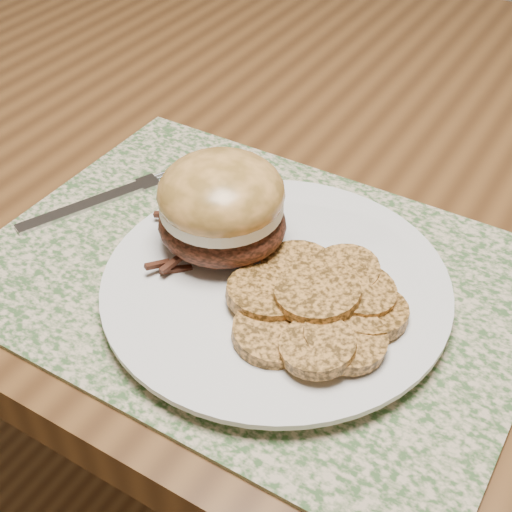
{
  "coord_description": "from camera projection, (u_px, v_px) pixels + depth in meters",
  "views": [
    {
      "loc": [
        0.17,
        -0.63,
        1.15
      ],
      "look_at": [
        -0.05,
        -0.27,
        0.79
      ],
      "focal_mm": 50.0,
      "sensor_mm": 36.0,
      "label": 1
    }
  ],
  "objects": [
    {
      "name": "placemat",
      "position": [
        255.0,
        276.0,
        0.59
      ],
      "size": [
        0.45,
        0.33,
        0.0
      ],
      "primitive_type": "cube",
      "color": "#37562C",
      "rests_on": "dining_table"
    },
    {
      "name": "dinner_plate",
      "position": [
        276.0,
        287.0,
        0.57
      ],
      "size": [
        0.26,
        0.26,
        0.02
      ],
      "primitive_type": "cylinder",
      "color": "silver",
      "rests_on": "placemat"
    },
    {
      "name": "dining_table",
      "position": [
        419.0,
        215.0,
        0.79
      ],
      "size": [
        1.5,
        0.9,
        0.75
      ],
      "color": "brown",
      "rests_on": "ground"
    },
    {
      "name": "fork",
      "position": [
        107.0,
        198.0,
        0.67
      ],
      "size": [
        0.09,
        0.16,
        0.0
      ],
      "rotation": [
        0.0,
        0.0,
        -0.43
      ],
      "color": "#B0B0B7",
      "rests_on": "placemat"
    },
    {
      "name": "roasted_potatoes",
      "position": [
        320.0,
        304.0,
        0.53
      ],
      "size": [
        0.15,
        0.15,
        0.03
      ],
      "color": "#B87A36",
      "rests_on": "dinner_plate"
    },
    {
      "name": "pork_sandwich",
      "position": [
        222.0,
        206.0,
        0.57
      ],
      "size": [
        0.12,
        0.12,
        0.08
      ],
      "rotation": [
        0.0,
        0.0,
        0.19
      ],
      "color": "black",
      "rests_on": "dinner_plate"
    }
  ]
}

